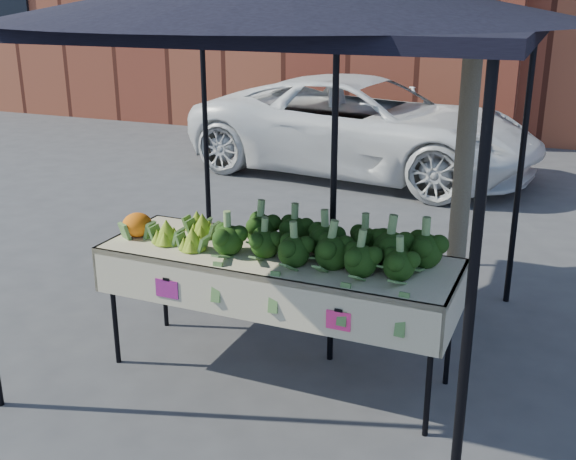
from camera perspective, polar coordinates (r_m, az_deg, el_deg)
The scene contains 7 objects.
ground at distance 5.15m, azimuth -1.87°, elevation -10.62°, with size 90.00×90.00×0.00m, color #37373A.
table at distance 4.79m, azimuth -0.90°, elevation -6.97°, with size 2.42×0.85×0.90m.
canopy at distance 4.85m, azimuth 0.14°, elevation 4.96°, with size 3.16×3.16×2.74m, color black, non-canonical shape.
broccoli_heap at distance 4.47m, azimuth 3.03°, elevation -0.67°, with size 1.49×0.59×0.28m, color black.
romanesco_cluster at distance 4.88m, azimuth -7.99°, elevation 0.47°, with size 0.45×0.59×0.22m, color #AEBF27.
cauliflower_pair at distance 5.01m, azimuth -12.29°, elevation 0.58°, with size 0.22×0.22×0.20m, color orange.
street_tree at distance 5.57m, azimuth 15.10°, elevation 15.06°, with size 2.26×2.26×4.45m, color #1E4C14, non-canonical shape.
Camera 1 is at (1.83, -4.09, 2.54)m, focal length 43.25 mm.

